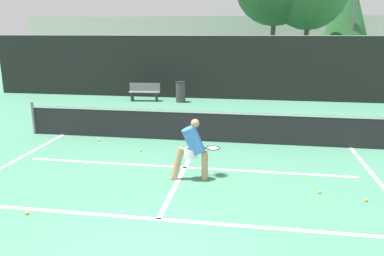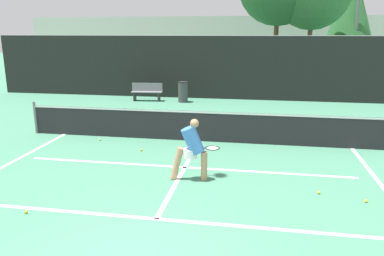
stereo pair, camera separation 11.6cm
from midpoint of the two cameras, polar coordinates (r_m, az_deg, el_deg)
name	(u,v)px [view 1 (the left image)]	position (r m, az deg, el deg)	size (l,w,h in m)	color
court_baseline_near	(158,219)	(7.01, -5.62, -13.65)	(11.00, 0.10, 0.01)	white
court_service_line	(185,167)	(9.42, -1.46, -6.01)	(8.25, 0.10, 0.01)	white
court_center_mark	(184,170)	(9.26, -1.66, -6.37)	(0.10, 5.07, 0.01)	white
court_sideline_left	(16,160)	(10.99, -25.51, -4.43)	(0.10, 6.07, 0.01)	white
court_sideline_right	(378,181)	(9.56, 26.21, -7.26)	(0.10, 6.07, 0.01)	white
net	(198,125)	(11.49, 0.67, 0.45)	(11.09, 0.09, 1.07)	slate
fence_back	(220,68)	(18.82, 4.15, 9.14)	(24.00, 0.06, 3.12)	black
player_practicing	(193,148)	(8.44, -0.29, -2.99)	(1.13, 0.67, 1.43)	tan
tennis_ball_scattered_0	(99,140)	(12.01, -14.29, -1.76)	(0.07, 0.07, 0.07)	#D1E033
tennis_ball_scattered_1	(366,200)	(8.36, 24.66, -9.93)	(0.07, 0.07, 0.07)	#D1E033
tennis_ball_scattered_2	(27,213)	(7.79, -24.25, -11.70)	(0.07, 0.07, 0.07)	#D1E033
tennis_ball_scattered_3	(141,150)	(10.75, -8.13, -3.34)	(0.07, 0.07, 0.07)	#D1E033
tennis_ball_scattered_5	(319,192)	(8.40, 18.44, -9.20)	(0.07, 0.07, 0.07)	#D1E033
courtside_bench	(145,91)	(18.49, -7.43, 5.56)	(1.53, 0.52, 0.86)	slate
trash_bin	(181,92)	(18.00, -1.93, 5.53)	(0.48, 0.48, 0.99)	#3F3F42
parked_car	(252,80)	(21.91, 8.98, 7.29)	(1.66, 4.48, 1.46)	black
tree_west	(348,2)	(27.47, 22.53, 17.38)	(2.76, 2.76, 7.35)	brown
building_far	(235,44)	(32.62, 6.40, 12.58)	(36.00, 2.40, 4.51)	beige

